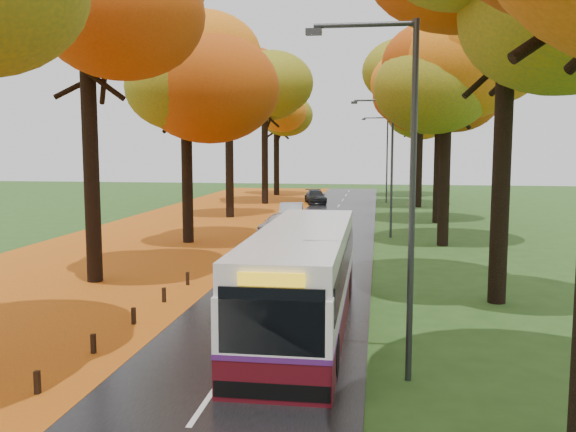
% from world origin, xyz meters
% --- Properties ---
extents(road, '(6.50, 90.00, 0.04)m').
position_xyz_m(road, '(0.00, 25.00, 0.02)').
color(road, black).
rests_on(road, ground).
extents(centre_line, '(0.12, 90.00, 0.01)m').
position_xyz_m(centre_line, '(0.00, 25.00, 0.04)').
color(centre_line, silver).
rests_on(centre_line, road).
extents(leaf_verge, '(12.00, 90.00, 0.02)m').
position_xyz_m(leaf_verge, '(-9.00, 25.00, 0.01)').
color(leaf_verge, '#983B0D').
rests_on(leaf_verge, ground).
extents(leaf_drift, '(0.90, 90.00, 0.01)m').
position_xyz_m(leaf_drift, '(-3.05, 25.00, 0.04)').
color(leaf_drift, '#CA6C14').
rests_on(leaf_drift, road).
extents(trees_left, '(9.20, 74.00, 13.88)m').
position_xyz_m(trees_left, '(-7.18, 27.06, 9.53)').
color(trees_left, black).
rests_on(trees_left, ground).
extents(trees_right, '(9.30, 74.20, 13.96)m').
position_xyz_m(trees_right, '(7.19, 26.91, 9.69)').
color(trees_right, black).
rests_on(trees_right, ground).
extents(bollard_row, '(0.11, 23.51, 0.52)m').
position_xyz_m(bollard_row, '(-3.70, 4.70, 0.26)').
color(bollard_row, black).
rests_on(bollard_row, ground).
extents(streetlamp_near, '(2.45, 0.18, 8.00)m').
position_xyz_m(streetlamp_near, '(3.95, 8.00, 4.71)').
color(streetlamp_near, '#333538').
rests_on(streetlamp_near, ground).
extents(streetlamp_mid, '(2.45, 0.18, 8.00)m').
position_xyz_m(streetlamp_mid, '(3.95, 30.00, 4.71)').
color(streetlamp_mid, '#333538').
rests_on(streetlamp_mid, ground).
extents(streetlamp_far, '(2.45, 0.18, 8.00)m').
position_xyz_m(streetlamp_far, '(3.95, 52.00, 4.71)').
color(streetlamp_far, '#333538').
rests_on(streetlamp_far, ground).
extents(bus, '(2.58, 10.97, 2.88)m').
position_xyz_m(bus, '(1.33, 11.58, 1.55)').
color(bus, '#490B12').
rests_on(bus, road).
extents(car_white, '(2.53, 4.17, 1.33)m').
position_xyz_m(car_white, '(-2.35, 30.07, 0.70)').
color(car_white, white).
rests_on(car_white, road).
extents(car_silver, '(1.97, 4.51, 1.44)m').
position_xyz_m(car_silver, '(-2.34, 34.79, 0.76)').
color(car_silver, '#9FA1A7').
rests_on(car_silver, road).
extents(car_dark, '(2.63, 4.53, 1.23)m').
position_xyz_m(car_dark, '(-2.29, 50.17, 0.66)').
color(car_dark, black).
rests_on(car_dark, road).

